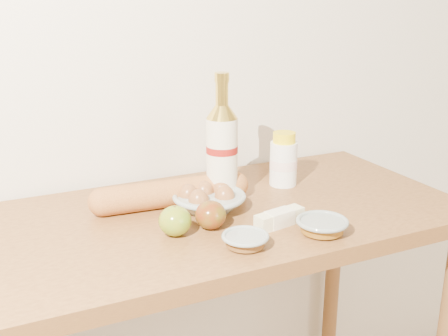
{
  "coord_description": "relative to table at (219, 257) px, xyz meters",
  "views": [
    {
      "loc": [
        -0.53,
        0.03,
        1.42
      ],
      "look_at": [
        0.0,
        1.15,
        1.02
      ],
      "focal_mm": 45.0,
      "sensor_mm": 36.0,
      "label": 1
    }
  ],
  "objects": [
    {
      "name": "butter_stick",
      "position": [
        0.09,
        -0.14,
        0.14
      ],
      "size": [
        0.13,
        0.06,
        0.04
      ],
      "rotation": [
        0.0,
        0.0,
        0.19
      ],
      "color": "#EDE9B7",
      "rests_on": "table"
    },
    {
      "name": "cream_bottle",
      "position": [
        0.24,
        0.1,
        0.19
      ],
      "size": [
        0.08,
        0.08,
        0.15
      ],
      "rotation": [
        0.0,
        0.0,
        -0.09
      ],
      "color": "white",
      "rests_on": "table"
    },
    {
      "name": "bourbon_bottle",
      "position": [
        0.04,
        0.07,
        0.26
      ],
      "size": [
        0.08,
        0.08,
        0.33
      ],
      "rotation": [
        0.0,
        0.0,
        0.05
      ],
      "color": "#EBE3C7",
      "rests_on": "table"
    },
    {
      "name": "apple_yellowgreen",
      "position": [
        -0.14,
        -0.08,
        0.16
      ],
      "size": [
        0.08,
        0.08,
        0.07
      ],
      "rotation": [
        0.0,
        0.0,
        -0.04
      ],
      "color": "olive",
      "rests_on": "table"
    },
    {
      "name": "back_wall",
      "position": [
        0.0,
        0.33,
        0.52
      ],
      "size": [
        3.5,
        0.02,
        2.6
      ],
      "primitive_type": "cube",
      "color": "beige",
      "rests_on": "ground"
    },
    {
      "name": "table",
      "position": [
        0.0,
        0.0,
        0.0
      ],
      "size": [
        1.2,
        0.6,
        0.9
      ],
      "color": "#925E2F",
      "rests_on": "ground"
    },
    {
      "name": "syrup_bowl",
      "position": [
        0.15,
        -0.21,
        0.14
      ],
      "size": [
        0.14,
        0.14,
        0.03
      ],
      "rotation": [
        0.0,
        0.0,
        -0.22
      ],
      "color": "gray",
      "rests_on": "table"
    },
    {
      "name": "egg_bowl",
      "position": [
        -0.02,
        0.02,
        0.15
      ],
      "size": [
        0.19,
        0.19,
        0.06
      ],
      "rotation": [
        0.0,
        0.0,
        -0.04
      ],
      "color": "#95A39E",
      "rests_on": "table"
    },
    {
      "name": "apple_redgreen_right",
      "position": [
        -0.06,
        -0.08,
        0.16
      ],
      "size": [
        0.08,
        0.08,
        0.07
      ],
      "rotation": [
        0.0,
        0.0,
        -0.21
      ],
      "color": "maroon",
      "rests_on": "table"
    },
    {
      "name": "baguette",
      "position": [
        -0.09,
        0.08,
        0.16
      ],
      "size": [
        0.41,
        0.1,
        0.07
      ],
      "rotation": [
        0.0,
        0.0,
        -0.07
      ],
      "color": "#C77C3C",
      "rests_on": "table"
    },
    {
      "name": "sugar_bowl",
      "position": [
        -0.03,
        -0.2,
        0.14
      ],
      "size": [
        0.13,
        0.13,
        0.03
      ],
      "rotation": [
        0.0,
        0.0,
        0.36
      ],
      "color": "#8D9A95",
      "rests_on": "table"
    }
  ]
}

